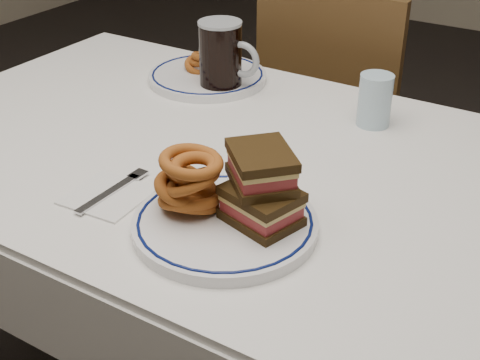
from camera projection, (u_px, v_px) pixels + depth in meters
The scene contains 11 objects.
dining_table at pixel (201, 191), 1.34m from camera, with size 1.27×0.87×0.75m.
chair_far at pixel (337, 120), 2.00m from camera, with size 0.42×0.42×0.90m.
main_plate at pixel (225, 224), 1.03m from camera, with size 0.29×0.29×0.02m.
reuben_sandwich at pixel (261, 187), 1.00m from camera, with size 0.14×0.14×0.11m.
onion_rings_main at pixel (189, 183), 1.03m from camera, with size 0.12×0.12×0.13m.
ketchup_ramekin at pixel (243, 185), 1.08m from camera, with size 0.05×0.05×0.03m.
beer_mug at pixel (222, 57), 1.47m from camera, with size 0.14×0.10×0.16m.
water_glass at pixel (375, 100), 1.34m from camera, with size 0.07×0.07×0.11m, color #ADCDE0.
far_plate at pixel (208, 76), 1.57m from camera, with size 0.28×0.28×0.02m.
onion_rings_far at pixel (204, 61), 1.58m from camera, with size 0.10×0.09×0.06m.
napkin_fork at pixel (109, 194), 1.12m from camera, with size 0.13×0.17×0.01m.
Camera 1 is at (0.68, -0.93, 1.33)m, focal length 50.00 mm.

